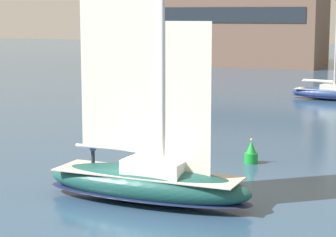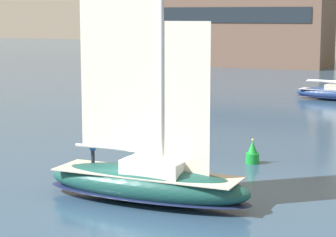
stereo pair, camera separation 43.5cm
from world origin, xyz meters
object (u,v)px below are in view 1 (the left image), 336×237
Objects in this scene: sailboat_main at (147,179)px; channel_buoy at (251,153)px; tree_shore_center at (149,6)px; sailboat_moored_far_slip at (328,93)px.

sailboat_main reaches higher than channel_buoy.
tree_shore_center is 90.91m from channel_buoy.
sailboat_moored_far_slip is at bearing 90.03° from channel_buoy.
tree_shore_center is 62.23m from sailboat_moored_far_slip.
tree_shore_center reaches higher than channel_buoy.
sailboat_moored_far_slip is 7.17× the size of channel_buoy.
sailboat_main is at bearing -66.69° from tree_shore_center.
sailboat_moored_far_slip is at bearing -46.92° from tree_shore_center.
channel_buoy is at bearing -62.35° from tree_shore_center.
sailboat_main is 9.50× the size of channel_buoy.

